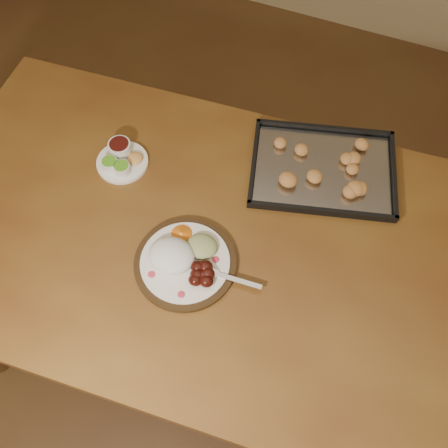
% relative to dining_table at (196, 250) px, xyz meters
% --- Properties ---
extents(ground, '(4.00, 4.00, 0.00)m').
position_rel_dining_table_xyz_m(ground, '(0.10, -0.10, -0.65)').
color(ground, brown).
rests_on(ground, ground).
extents(dining_table, '(1.56, 1.01, 0.75)m').
position_rel_dining_table_xyz_m(dining_table, '(0.00, 0.00, 0.00)').
color(dining_table, brown).
rests_on(dining_table, ground).
extents(dinner_plate, '(0.33, 0.26, 0.06)m').
position_rel_dining_table_xyz_m(dinner_plate, '(0.01, -0.09, 0.12)').
color(dinner_plate, black).
rests_on(dinner_plate, dining_table).
extents(condiment_saucer, '(0.15, 0.15, 0.05)m').
position_rel_dining_table_xyz_m(condiment_saucer, '(-0.28, 0.13, 0.12)').
color(condiment_saucer, white).
rests_on(condiment_saucer, dining_table).
extents(baking_tray, '(0.46, 0.39, 0.04)m').
position_rel_dining_table_xyz_m(baking_tray, '(0.25, 0.32, 0.11)').
color(baking_tray, black).
rests_on(baking_tray, dining_table).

